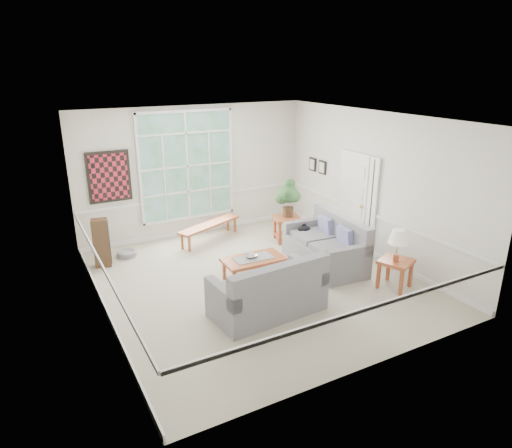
{
  "coord_description": "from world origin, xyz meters",
  "views": [
    {
      "loc": [
        -3.7,
        -6.82,
        3.86
      ],
      "look_at": [
        0.1,
        0.2,
        1.05
      ],
      "focal_mm": 32.0,
      "sensor_mm": 36.0,
      "label": 1
    }
  ],
  "objects_px": {
    "loveseat_right": "(325,242)",
    "coffee_table": "(254,269)",
    "end_table": "(287,229)",
    "loveseat_front": "(267,285)",
    "side_table": "(395,274)"
  },
  "relations": [
    {
      "from": "loveseat_right",
      "to": "coffee_table",
      "type": "distance_m",
      "value": 1.59
    },
    {
      "from": "end_table",
      "to": "coffee_table",
      "type": "bearing_deg",
      "value": -139.13
    },
    {
      "from": "loveseat_front",
      "to": "side_table",
      "type": "distance_m",
      "value": 2.49
    },
    {
      "from": "coffee_table",
      "to": "end_table",
      "type": "relative_size",
      "value": 2.01
    },
    {
      "from": "end_table",
      "to": "side_table",
      "type": "height_order",
      "value": "end_table"
    },
    {
      "from": "loveseat_front",
      "to": "coffee_table",
      "type": "height_order",
      "value": "loveseat_front"
    },
    {
      "from": "side_table",
      "to": "loveseat_front",
      "type": "bearing_deg",
      "value": 171.94
    },
    {
      "from": "coffee_table",
      "to": "side_table",
      "type": "height_order",
      "value": "side_table"
    },
    {
      "from": "loveseat_right",
      "to": "end_table",
      "type": "relative_size",
      "value": 3.24
    },
    {
      "from": "end_table",
      "to": "loveseat_front",
      "type": "bearing_deg",
      "value": -127.7
    },
    {
      "from": "loveseat_right",
      "to": "coffee_table",
      "type": "xyz_separation_m",
      "value": [
        -1.56,
        0.11,
        -0.29
      ]
    },
    {
      "from": "loveseat_front",
      "to": "coffee_table",
      "type": "xyz_separation_m",
      "value": [
        0.37,
        1.17,
        -0.27
      ]
    },
    {
      "from": "loveseat_right",
      "to": "loveseat_front",
      "type": "bearing_deg",
      "value": -146.64
    },
    {
      "from": "end_table",
      "to": "loveseat_right",
      "type": "bearing_deg",
      "value": -91.99
    },
    {
      "from": "loveseat_front",
      "to": "coffee_table",
      "type": "bearing_deg",
      "value": 68.37
    }
  ]
}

